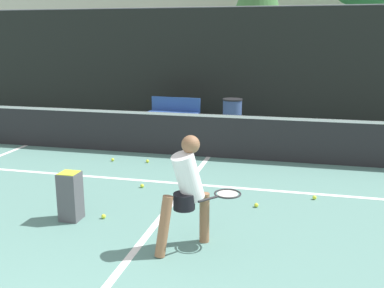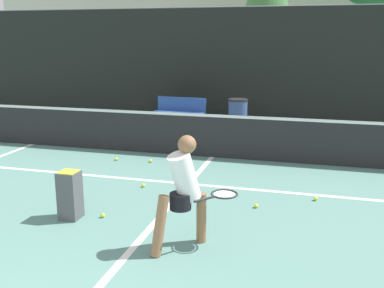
% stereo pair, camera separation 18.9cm
% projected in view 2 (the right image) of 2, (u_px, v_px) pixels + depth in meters
% --- Properties ---
extents(court_service_line, '(8.25, 0.10, 0.01)m').
position_uv_depth(court_service_line, '(189.00, 184.00, 8.04)').
color(court_service_line, white).
rests_on(court_service_line, ground).
extents(court_center_mark, '(0.10, 6.10, 0.01)m').
position_uv_depth(court_center_mark, '(169.00, 207.00, 6.96)').
color(court_center_mark, white).
rests_on(court_center_mark, ground).
extents(net, '(11.09, 0.09, 1.07)m').
position_uv_depth(net, '(212.00, 134.00, 9.71)').
color(net, slate).
rests_on(net, ground).
extents(fence_back, '(24.00, 0.06, 3.41)m').
position_uv_depth(fence_back, '(242.00, 67.00, 13.15)').
color(fence_back, black).
rests_on(fence_back, ground).
extents(player_practicing, '(1.06, 0.87, 1.44)m').
position_uv_depth(player_practicing, '(184.00, 188.00, 5.46)').
color(player_practicing, '#8C6042').
rests_on(player_practicing, ground).
extents(tennis_ball_scattered_1, '(0.07, 0.07, 0.07)m').
position_uv_depth(tennis_ball_scattered_1, '(316.00, 199.00, 7.22)').
color(tennis_ball_scattered_1, '#D1E033').
rests_on(tennis_ball_scattered_1, ground).
extents(tennis_ball_scattered_2, '(0.07, 0.07, 0.07)m').
position_uv_depth(tennis_ball_scattered_2, '(103.00, 215.00, 6.55)').
color(tennis_ball_scattered_2, '#D1E033').
rests_on(tennis_ball_scattered_2, ground).
extents(tennis_ball_scattered_6, '(0.07, 0.07, 0.07)m').
position_uv_depth(tennis_ball_scattered_6, '(151.00, 161.00, 9.41)').
color(tennis_ball_scattered_6, '#D1E033').
rests_on(tennis_ball_scattered_6, ground).
extents(tennis_ball_scattered_8, '(0.07, 0.07, 0.07)m').
position_uv_depth(tennis_ball_scattered_8, '(256.00, 206.00, 6.92)').
color(tennis_ball_scattered_8, '#D1E033').
rests_on(tennis_ball_scattered_8, ground).
extents(tennis_ball_scattered_10, '(0.07, 0.07, 0.07)m').
position_uv_depth(tennis_ball_scattered_10, '(143.00, 185.00, 7.87)').
color(tennis_ball_scattered_10, '#D1E033').
rests_on(tennis_ball_scattered_10, ground).
extents(tennis_ball_scattered_11, '(0.07, 0.07, 0.07)m').
position_uv_depth(tennis_ball_scattered_11, '(116.00, 159.00, 9.54)').
color(tennis_ball_scattered_11, '#D1E033').
rests_on(tennis_ball_scattered_11, ground).
extents(ball_hopper, '(0.28, 0.28, 0.71)m').
position_uv_depth(ball_hopper, '(70.00, 194.00, 6.46)').
color(ball_hopper, '#4C4C51').
rests_on(ball_hopper, ground).
extents(courtside_bench, '(1.52, 0.52, 0.86)m').
position_uv_depth(courtside_bench, '(180.00, 111.00, 12.94)').
color(courtside_bench, '#2D519E').
rests_on(courtside_bench, ground).
extents(trash_bin, '(0.54, 0.54, 0.93)m').
position_uv_depth(trash_bin, '(238.00, 116.00, 12.19)').
color(trash_bin, '#384C7F').
rests_on(trash_bin, ground).
extents(parked_car, '(1.61, 4.50, 1.52)m').
position_uv_depth(parked_car, '(252.00, 90.00, 16.45)').
color(parked_car, black).
rests_on(parked_car, ground).
extents(tree_mid, '(3.23, 3.23, 3.73)m').
position_uv_depth(tree_mid, '(118.00, 22.00, 22.19)').
color(tree_mid, brown).
rests_on(tree_mid, ground).
extents(building_far, '(36.00, 2.40, 5.39)m').
position_uv_depth(building_far, '(281.00, 34.00, 26.45)').
color(building_far, beige).
rests_on(building_far, ground).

